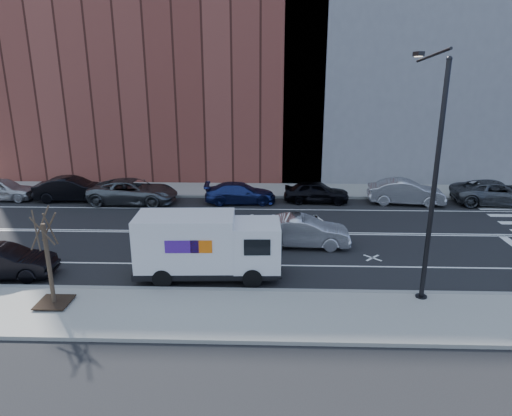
# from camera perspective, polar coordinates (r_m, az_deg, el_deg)

# --- Properties ---
(ground) EXTENTS (120.00, 120.00, 0.00)m
(ground) POSITION_cam_1_polar(r_m,az_deg,el_deg) (25.07, -0.77, -3.09)
(ground) COLOR black
(ground) RESTS_ON ground
(sidewalk_near) EXTENTS (44.00, 3.60, 0.15)m
(sidewalk_near) POSITION_cam_1_polar(r_m,az_deg,el_deg) (17.06, -2.13, -13.13)
(sidewalk_near) COLOR gray
(sidewalk_near) RESTS_ON ground
(sidewalk_far) EXTENTS (44.00, 3.60, 0.15)m
(sidewalk_far) POSITION_cam_1_polar(r_m,az_deg,el_deg) (33.44, -0.10, 2.26)
(sidewalk_far) COLOR gray
(sidewalk_far) RESTS_ON ground
(curb_near) EXTENTS (44.00, 0.25, 0.17)m
(curb_near) POSITION_cam_1_polar(r_m,az_deg,el_deg) (18.63, -1.75, -10.31)
(curb_near) COLOR gray
(curb_near) RESTS_ON ground
(curb_far) EXTENTS (44.00, 0.25, 0.17)m
(curb_far) POSITION_cam_1_polar(r_m,az_deg,el_deg) (31.70, -0.21, 1.44)
(curb_far) COLOR gray
(curb_far) RESTS_ON ground
(road_markings) EXTENTS (40.00, 8.60, 0.01)m
(road_markings) POSITION_cam_1_polar(r_m,az_deg,el_deg) (25.07, -0.77, -3.08)
(road_markings) COLOR white
(road_markings) RESTS_ON ground
(bldg_brick) EXTENTS (26.00, 10.00, 22.00)m
(bldg_brick) POSITION_cam_1_polar(r_m,az_deg,el_deg) (40.20, -11.98, 20.13)
(bldg_brick) COLOR brown
(bldg_brick) RESTS_ON ground
(bldg_concrete) EXTENTS (20.00, 10.00, 26.00)m
(bldg_concrete) POSITION_cam_1_polar(r_m,az_deg,el_deg) (40.82, 18.79, 22.40)
(bldg_concrete) COLOR slate
(bldg_concrete) RESTS_ON ground
(streetlight) EXTENTS (0.44, 4.02, 9.34)m
(streetlight) POSITION_cam_1_polar(r_m,az_deg,el_deg) (17.97, 21.06, 4.46)
(streetlight) COLOR black
(streetlight) RESTS_ON ground
(street_tree) EXTENTS (1.20, 1.20, 3.75)m
(street_tree) POSITION_cam_1_polar(r_m,az_deg,el_deg) (18.59, -24.36, -7.34)
(street_tree) COLOR black
(street_tree) RESTS_ON ground
(fedex_van) EXTENTS (6.24, 2.39, 2.81)m
(fedex_van) POSITION_cam_1_polar(r_m,az_deg,el_deg) (19.47, -6.15, -4.65)
(fedex_van) COLOR black
(fedex_van) RESTS_ON ground
(far_parked_a) EXTENTS (4.43, 1.78, 1.51)m
(far_parked_a) POSITION_cam_1_polar(r_m,az_deg,el_deg) (35.53, -29.10, 2.08)
(far_parked_a) COLOR #B4B5B9
(far_parked_a) RESTS_ON ground
(far_parked_b) EXTENTS (4.97, 1.96, 1.61)m
(far_parked_b) POSITION_cam_1_polar(r_m,az_deg,el_deg) (33.25, -21.94, 2.20)
(far_parked_b) COLOR black
(far_parked_b) RESTS_ON ground
(far_parked_c) EXTENTS (5.97, 3.04, 1.62)m
(far_parked_c) POSITION_cam_1_polar(r_m,az_deg,el_deg) (31.34, -15.10, 2.02)
(far_parked_c) COLOR #55595D
(far_parked_c) RESTS_ON ground
(far_parked_d) EXTENTS (4.79, 2.16, 1.36)m
(far_parked_d) POSITION_cam_1_polar(r_m,az_deg,el_deg) (30.37, -2.00, 1.89)
(far_parked_d) COLOR navy
(far_parked_d) RESTS_ON ground
(far_parked_e) EXTENTS (4.37, 1.93, 1.46)m
(far_parked_e) POSITION_cam_1_polar(r_m,az_deg,el_deg) (30.76, 7.55, 2.04)
(far_parked_e) COLOR black
(far_parked_e) RESTS_ON ground
(far_parked_f) EXTENTS (5.04, 2.22, 1.61)m
(far_parked_f) POSITION_cam_1_polar(r_m,az_deg,el_deg) (31.70, 18.22, 1.90)
(far_parked_f) COLOR #AAAAAF
(far_parked_f) RESTS_ON ground
(far_parked_g) EXTENTS (5.78, 2.97, 1.56)m
(far_parked_g) POSITION_cam_1_polar(r_m,az_deg,el_deg) (33.96, 27.84, 1.70)
(far_parked_g) COLOR #46494D
(far_parked_g) RESTS_ON ground
(driving_sedan) EXTENTS (4.72, 1.81, 1.54)m
(driving_sedan) POSITION_cam_1_polar(r_m,az_deg,el_deg) (23.13, 5.91, -2.93)
(driving_sedan) COLOR #B5B5BA
(driving_sedan) RESTS_ON ground
(near_parked_rear_a) EXTENTS (4.41, 1.87, 1.42)m
(near_parked_rear_a) POSITION_cam_1_polar(r_m,az_deg,el_deg) (22.43, -29.09, -5.94)
(near_parked_rear_a) COLOR black
(near_parked_rear_a) RESTS_ON ground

